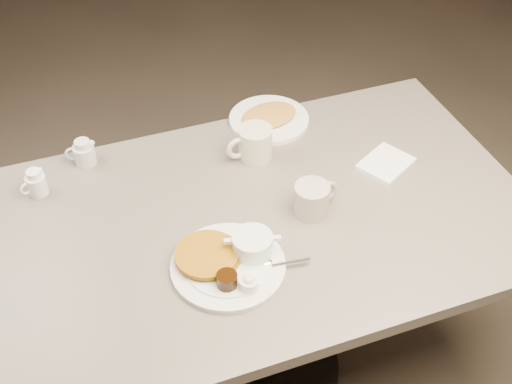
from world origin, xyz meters
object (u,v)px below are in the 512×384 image
object	(u,v)px
diner_table	(258,257)
coffee_mug_near	(313,198)
coffee_mug_far	(254,143)
creamer_right	(84,153)
creamer_left	(36,183)
main_plate	(230,259)
hash_plate	(269,118)

from	to	relation	value
diner_table	coffee_mug_near	distance (m)	0.26
coffee_mug_near	coffee_mug_far	bearing A→B (deg)	104.16
coffee_mug_far	diner_table	bearing A→B (deg)	-107.14
creamer_right	creamer_left	bearing A→B (deg)	-149.09
diner_table	creamer_right	world-z (taller)	creamer_right
diner_table	coffee_mug_near	xyz separation A→B (m)	(0.14, -0.03, 0.22)
coffee_mug_near	main_plate	bearing A→B (deg)	-158.02
coffee_mug_near	creamer_right	bearing A→B (deg)	142.64
coffee_mug_near	creamer_right	size ratio (longest dim) A/B	1.53
main_plate	creamer_right	bearing A→B (deg)	117.60
diner_table	creamer_left	xyz separation A→B (m)	(-0.55, 0.30, 0.21)
creamer_left	hash_plate	xyz separation A→B (m)	(0.73, 0.09, -0.02)
diner_table	coffee_mug_far	size ratio (longest dim) A/B	10.12
coffee_mug_far	creamer_left	xyz separation A→B (m)	(-0.63, 0.06, -0.01)
creamer_left	creamer_right	bearing A→B (deg)	30.91
main_plate	creamer_right	distance (m)	0.60
main_plate	creamer_left	bearing A→B (deg)	133.82
creamer_right	hash_plate	size ratio (longest dim) A/B	0.31
creamer_left	hash_plate	distance (m)	0.74
coffee_mug_far	creamer_right	size ratio (longest dim) A/B	1.56
creamer_left	hash_plate	bearing A→B (deg)	7.09
diner_table	creamer_left	bearing A→B (deg)	151.62
coffee_mug_near	coffee_mug_far	distance (m)	0.28
coffee_mug_far	hash_plate	bearing A→B (deg)	54.80
main_plate	creamer_left	world-z (taller)	creamer_left
creamer_right	coffee_mug_near	bearing A→B (deg)	-37.36
coffee_mug_near	creamer_left	size ratio (longest dim) A/B	1.81
main_plate	hash_plate	world-z (taller)	main_plate
hash_plate	coffee_mug_near	bearing A→B (deg)	-94.81
diner_table	main_plate	world-z (taller)	main_plate
diner_table	creamer_right	distance (m)	0.60
diner_table	hash_plate	world-z (taller)	hash_plate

